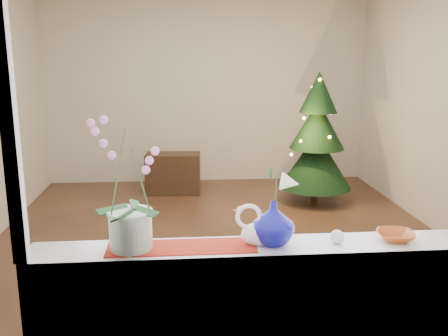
# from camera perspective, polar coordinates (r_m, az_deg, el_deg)

# --- Properties ---
(ground) EXTENTS (5.00, 5.00, 0.00)m
(ground) POSITION_cam_1_polar(r_m,az_deg,el_deg) (4.94, -0.28, -8.54)
(ground) COLOR #3A2217
(ground) RESTS_ON ground
(wall_back) EXTENTS (4.50, 0.10, 2.70)m
(wall_back) POSITION_cam_1_polar(r_m,az_deg,el_deg) (7.11, -1.94, 9.24)
(wall_back) COLOR beige
(wall_back) RESTS_ON ground
(wall_front) EXTENTS (4.50, 0.10, 2.70)m
(wall_front) POSITION_cam_1_polar(r_m,az_deg,el_deg) (2.17, 5.03, 0.57)
(wall_front) COLOR beige
(wall_front) RESTS_ON ground
(windowsill) EXTENTS (2.20, 0.26, 0.04)m
(windowsill) POSITION_cam_1_polar(r_m,az_deg,el_deg) (2.42, 4.29, -9.21)
(windowsill) COLOR white
(windowsill) RESTS_ON window_apron
(window_frame) EXTENTS (2.22, 0.06, 1.60)m
(window_frame) POSITION_cam_1_polar(r_m,az_deg,el_deg) (2.15, 5.08, 9.89)
(window_frame) COLOR white
(window_frame) RESTS_ON windowsill
(runner) EXTENTS (0.70, 0.20, 0.01)m
(runner) POSITION_cam_1_polar(r_m,az_deg,el_deg) (2.39, -4.86, -8.98)
(runner) COLOR maroon
(runner) RESTS_ON windowsill
(orchid_pot) EXTENTS (0.27, 0.27, 0.63)m
(orchid_pot) POSITION_cam_1_polar(r_m,az_deg,el_deg) (2.30, -10.84, -1.89)
(orchid_pot) COLOR silver
(orchid_pot) RESTS_ON windowsill
(swan) EXTENTS (0.25, 0.19, 0.19)m
(swan) POSITION_cam_1_polar(r_m,az_deg,el_deg) (2.39, 3.96, -6.55)
(swan) COLOR white
(swan) RESTS_ON windowsill
(blue_vase) EXTENTS (0.27, 0.27, 0.24)m
(blue_vase) POSITION_cam_1_polar(r_m,az_deg,el_deg) (2.39, 5.65, -5.91)
(blue_vase) COLOR #060767
(blue_vase) RESTS_ON windowsill
(lily) EXTENTS (0.13, 0.08, 0.18)m
(lily) POSITION_cam_1_polar(r_m,az_deg,el_deg) (2.33, 5.76, -0.96)
(lily) COLOR white
(lily) RESTS_ON blue_vase
(paperweight) EXTENTS (0.07, 0.07, 0.07)m
(paperweight) POSITION_cam_1_polar(r_m,az_deg,el_deg) (2.48, 12.79, -7.68)
(paperweight) COLOR silver
(paperweight) RESTS_ON windowsill
(amber_dish) EXTENTS (0.18, 0.18, 0.04)m
(amber_dish) POSITION_cam_1_polar(r_m,az_deg,el_deg) (2.60, 19.01, -7.44)
(amber_dish) COLOR #9B4317
(amber_dish) RESTS_ON windowsill
(xmas_tree) EXTENTS (0.97, 0.97, 1.61)m
(xmas_tree) POSITION_cam_1_polar(r_m,az_deg,el_deg) (6.20, 10.57, 3.39)
(xmas_tree) COLOR black
(xmas_tree) RESTS_ON ground
(side_table) EXTENTS (0.73, 0.40, 0.53)m
(side_table) POSITION_cam_1_polar(r_m,az_deg,el_deg) (6.62, -5.83, -0.60)
(side_table) COLOR black
(side_table) RESTS_ON ground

